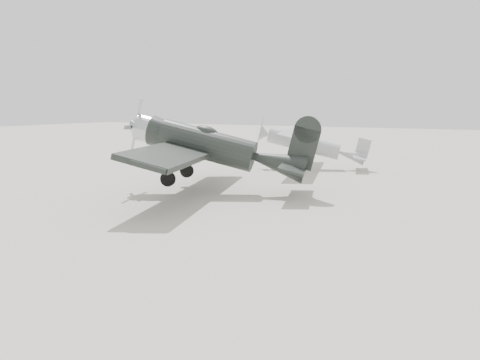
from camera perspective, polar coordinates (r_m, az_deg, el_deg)
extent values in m
plane|color=#AEAA9B|center=(14.44, -8.79, -7.62)|extent=(160.00, 160.00, 0.00)
cylinder|color=black|center=(22.36, -3.97, 4.14)|extent=(4.77, 2.70, 1.45)
cone|color=black|center=(21.70, 4.77, 4.11)|extent=(2.96, 2.07, 1.34)
cylinder|color=#AFB2B4|center=(23.40, -11.45, 4.19)|extent=(1.26, 1.50, 1.28)
cone|color=#AFB2B4|center=(23.65, -12.84, 4.20)|extent=(0.51, 0.66, 0.58)
cube|color=#AFB2B4|center=(23.62, -12.68, 4.20)|extent=(0.11, 0.20, 2.69)
ellipsoid|color=black|center=(22.37, -4.50, 5.78)|extent=(1.29, 1.00, 0.48)
cube|color=black|center=(22.60, -5.73, 3.24)|extent=(5.67, 12.51, 0.23)
cube|color=black|center=(21.61, 6.95, 4.20)|extent=(2.35, 4.49, 0.10)
cube|color=black|center=(21.54, 7.41, 6.52)|extent=(1.22, 0.46, 1.86)
cylinder|color=black|center=(21.61, -7.82, -0.86)|extent=(0.72, 0.36, 0.70)
cylinder|color=black|center=(24.22, -5.64, 0.25)|extent=(0.72, 0.36, 0.70)
cylinder|color=#333333|center=(21.50, -7.86, 0.96)|extent=(0.14, 0.14, 1.45)
cylinder|color=#333333|center=(24.13, -5.66, 1.88)|extent=(0.14, 0.14, 1.45)
cylinder|color=black|center=(21.64, 7.61, 2.87)|extent=(0.24, 0.15, 0.23)
cylinder|color=#999B9E|center=(31.32, 7.77, 4.43)|extent=(4.88, 2.20, 1.01)
cone|color=#999B9E|center=(31.16, 13.68, 4.24)|extent=(1.83, 1.31, 0.92)
cone|color=#999B9E|center=(31.70, 2.96, 4.56)|extent=(0.78, 1.06, 0.96)
cube|color=#999B9E|center=(31.77, 2.31, 4.57)|extent=(0.08, 0.14, 2.02)
cube|color=#999B9E|center=(31.32, 7.12, 5.49)|extent=(4.27, 10.22, 0.17)
cube|color=#999B9E|center=(31.16, 14.53, 4.29)|extent=(1.60, 3.23, 0.07)
cube|color=#999B9E|center=(31.13, 14.74, 5.38)|extent=(0.82, 0.28, 1.19)
cylinder|color=black|center=(30.55, 6.15, 1.71)|extent=(0.53, 0.26, 0.51)
cylinder|color=black|center=(32.54, 6.62, 2.15)|extent=(0.53, 0.26, 0.51)
cylinder|color=#333333|center=(30.49, 6.17, 2.69)|extent=(0.10, 0.10, 1.10)
cylinder|color=#333333|center=(32.48, 6.63, 3.07)|extent=(0.10, 0.10, 1.10)
cylinder|color=black|center=(31.19, 14.84, 3.69)|extent=(0.18, 0.10, 0.17)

